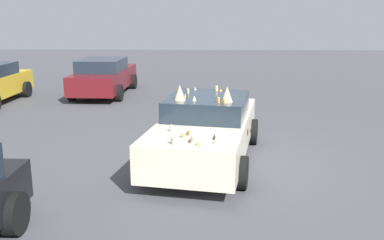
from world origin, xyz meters
The scene contains 3 objects.
ground_plane centered at (0.00, 0.00, 0.00)m, with size 60.00×60.00×0.00m, color #47474C.
art_car_decorated centered at (0.03, -0.01, 0.70)m, with size 4.85×2.63×1.70m.
parked_sedan_behind_left centered at (7.81, 3.98, 0.73)m, with size 4.52×2.09×1.43m.
Camera 1 is at (-8.90, 0.07, 3.10)m, focal length 40.07 mm.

